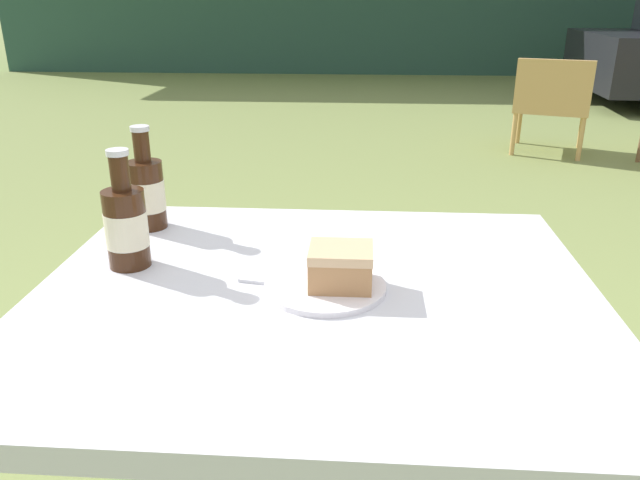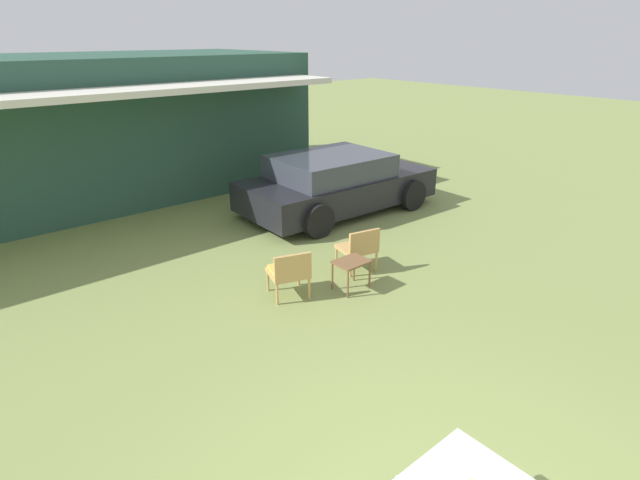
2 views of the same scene
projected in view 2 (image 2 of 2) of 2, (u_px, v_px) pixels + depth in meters
The scene contains 5 objects.
cabin_building at pixel (42, 131), 10.77m from camera, with size 11.40×5.54×3.08m.
parked_car at pixel (336, 183), 10.45m from camera, with size 4.18×2.25×1.22m.
wicker_chair_cushioned at pixel (289, 271), 7.03m from camera, with size 0.66×0.64×0.72m.
wicker_chair_plain at pixel (359, 247), 7.83m from camera, with size 0.63×0.60×0.72m.
garden_side_table at pixel (351, 265), 7.25m from camera, with size 0.49×0.38×0.46m.
Camera 2 is at (-2.26, -1.18, 3.50)m, focal length 28.00 mm.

